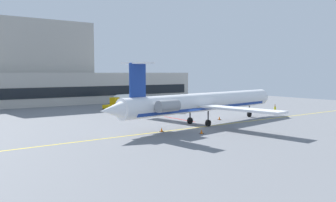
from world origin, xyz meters
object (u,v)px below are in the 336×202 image
object	(u,v)px
regional_jet	(203,102)
pushback_tractor	(113,104)
marshaller	(275,110)
baggage_tug	(173,107)
fuel_tank	(127,100)

from	to	relation	value
regional_jet	pushback_tractor	distance (m)	25.69
pushback_tractor	marshaller	bearing A→B (deg)	-53.24
pushback_tractor	marshaller	distance (m)	30.91
baggage_tug	marshaller	world-z (taller)	baggage_tug
pushback_tractor	fuel_tank	bearing A→B (deg)	35.17
baggage_tug	pushback_tractor	distance (m)	12.87
fuel_tank	regional_jet	bearing A→B (deg)	-97.79
pushback_tractor	marshaller	size ratio (longest dim) A/B	2.14
regional_jet	marshaller	size ratio (longest dim) A/B	18.81
baggage_tug	pushback_tractor	bearing A→B (deg)	122.24
regional_jet	marshaller	bearing A→B (deg)	2.68
regional_jet	marshaller	xyz separation A→B (m)	(17.18, 0.80, -2.20)
baggage_tug	pushback_tractor	size ratio (longest dim) A/B	1.08
pushback_tractor	regional_jet	bearing A→B (deg)	-87.04
regional_jet	baggage_tug	bearing A→B (deg)	69.31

